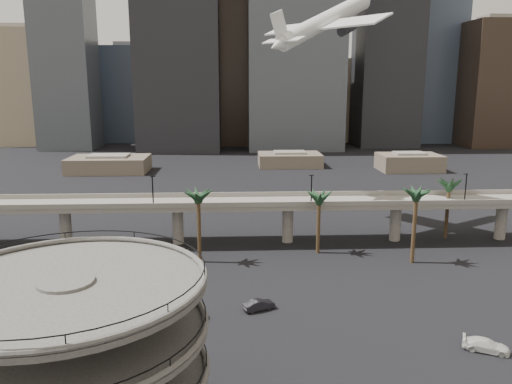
{
  "coord_description": "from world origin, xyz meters",
  "views": [
    {
      "loc": [
        0.23,
        -41.29,
        31.29
      ],
      "look_at": [
        3.38,
        28.0,
        16.25
      ],
      "focal_mm": 35.0,
      "sensor_mm": 36.0,
      "label": 1
    }
  ],
  "objects_px": {
    "car_c": "(486,345)",
    "car_b": "(259,305)",
    "airborne_jet": "(325,22)",
    "overpass": "(233,207)",
    "car_a": "(193,315)",
    "parking_ramp": "(72,355)"
  },
  "relations": [
    {
      "from": "car_c",
      "to": "car_b",
      "type": "bearing_deg",
      "value": 89.48
    },
    {
      "from": "airborne_jet",
      "to": "car_b",
      "type": "xyz_separation_m",
      "value": [
        -15.95,
        -42.66,
        -43.21
      ]
    },
    {
      "from": "overpass",
      "to": "car_b",
      "type": "xyz_separation_m",
      "value": [
        3.61,
        -30.89,
        -6.58
      ]
    },
    {
      "from": "airborne_jet",
      "to": "car_a",
      "type": "distance_m",
      "value": 67.39
    },
    {
      "from": "car_a",
      "to": "car_c",
      "type": "xyz_separation_m",
      "value": [
        35.7,
        -9.91,
        0.1
      ]
    },
    {
      "from": "overpass",
      "to": "airborne_jet",
      "type": "bearing_deg",
      "value": 31.02
    },
    {
      "from": "parking_ramp",
      "to": "airborne_jet",
      "type": "xyz_separation_m",
      "value": [
        32.56,
        70.76,
        34.13
      ]
    },
    {
      "from": "parking_ramp",
      "to": "car_c",
      "type": "relative_size",
      "value": 4.21
    },
    {
      "from": "airborne_jet",
      "to": "car_c",
      "type": "distance_m",
      "value": 70.79
    },
    {
      "from": "car_b",
      "to": "car_c",
      "type": "xyz_separation_m",
      "value": [
        26.58,
        -12.4,
        0.01
      ]
    },
    {
      "from": "car_c",
      "to": "parking_ramp",
      "type": "bearing_deg",
      "value": 134.48
    },
    {
      "from": "parking_ramp",
      "to": "car_b",
      "type": "relative_size",
      "value": 4.82
    },
    {
      "from": "airborne_jet",
      "to": "car_a",
      "type": "xyz_separation_m",
      "value": [
        -25.08,
        -45.15,
        -43.3
      ]
    },
    {
      "from": "airborne_jet",
      "to": "overpass",
      "type": "bearing_deg",
      "value": 171.47
    },
    {
      "from": "car_a",
      "to": "car_c",
      "type": "height_order",
      "value": "car_c"
    },
    {
      "from": "overpass",
      "to": "car_c",
      "type": "xyz_separation_m",
      "value": [
        30.19,
        -43.29,
        -6.57
      ]
    },
    {
      "from": "overpass",
      "to": "car_a",
      "type": "bearing_deg",
      "value": -99.37
    },
    {
      "from": "parking_ramp",
      "to": "car_c",
      "type": "height_order",
      "value": "parking_ramp"
    },
    {
      "from": "overpass",
      "to": "car_a",
      "type": "xyz_separation_m",
      "value": [
        -5.51,
        -33.38,
        -6.67
      ]
    },
    {
      "from": "overpass",
      "to": "car_c",
      "type": "relative_size",
      "value": 24.65
    },
    {
      "from": "car_b",
      "to": "car_a",
      "type": "bearing_deg",
      "value": 81.66
    },
    {
      "from": "car_a",
      "to": "car_b",
      "type": "xyz_separation_m",
      "value": [
        9.12,
        2.49,
        0.09
      ]
    }
  ]
}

